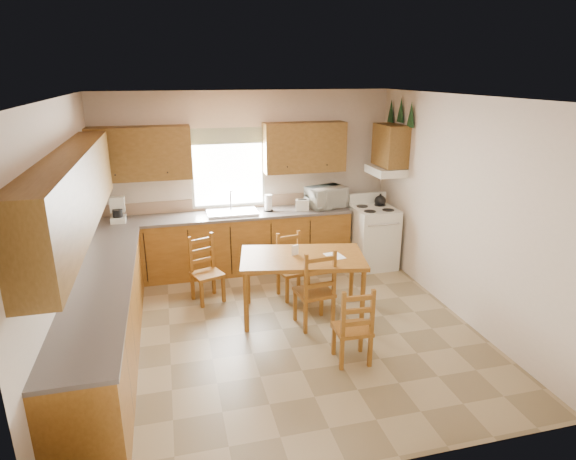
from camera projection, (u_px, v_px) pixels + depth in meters
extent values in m
plane|color=#8E7C56|center=(282.00, 329.00, 5.80)|extent=(4.50, 4.50, 0.00)
plane|color=brown|center=(281.00, 97.00, 4.96)|extent=(4.50, 4.50, 0.00)
plane|color=beige|center=(65.00, 238.00, 4.85)|extent=(4.50, 4.50, 0.00)
plane|color=beige|center=(459.00, 209.00, 5.90)|extent=(4.50, 4.50, 0.00)
plane|color=beige|center=(248.00, 180.00, 7.45)|extent=(4.50, 4.50, 0.00)
plane|color=beige|center=(358.00, 316.00, 3.31)|extent=(4.50, 4.50, 0.00)
cube|color=brown|center=(228.00, 244.00, 7.37)|extent=(3.75, 0.60, 0.88)
cube|color=brown|center=(106.00, 322.00, 5.07)|extent=(0.60, 3.60, 0.88)
cube|color=#5B534F|center=(227.00, 215.00, 7.23)|extent=(3.75, 0.63, 0.04)
cube|color=#5B534F|center=(100.00, 282.00, 4.92)|extent=(0.63, 3.60, 0.04)
cube|color=#96775A|center=(225.00, 203.00, 7.46)|extent=(3.75, 0.01, 0.18)
cube|color=brown|center=(140.00, 154.00, 6.78)|extent=(1.41, 0.33, 0.75)
cube|color=brown|center=(304.00, 147.00, 7.34)|extent=(1.25, 0.33, 0.75)
cube|color=brown|center=(73.00, 192.00, 4.59)|extent=(0.33, 3.60, 0.75)
cube|color=brown|center=(390.00, 145.00, 7.21)|extent=(0.33, 0.62, 0.62)
cube|color=silver|center=(386.00, 171.00, 7.32)|extent=(0.44, 0.62, 0.12)
cube|color=silver|center=(228.00, 169.00, 7.29)|extent=(1.13, 0.02, 1.18)
cube|color=white|center=(228.00, 169.00, 7.28)|extent=(1.05, 0.01, 1.10)
cube|color=#46623B|center=(227.00, 136.00, 7.11)|extent=(1.19, 0.01, 0.24)
cube|color=silver|center=(232.00, 212.00, 7.23)|extent=(0.75, 0.45, 0.04)
cone|color=#153419|center=(411.00, 114.00, 6.80)|extent=(0.22, 0.22, 0.36)
cone|color=#153419|center=(401.00, 110.00, 7.08)|extent=(0.22, 0.22, 0.36)
cone|color=#153419|center=(391.00, 111.00, 7.39)|extent=(0.22, 0.22, 0.36)
cube|color=silver|center=(373.00, 238.00, 7.56)|extent=(0.63, 0.65, 0.93)
cube|color=silver|center=(117.00, 210.00, 6.79)|extent=(0.24, 0.27, 0.34)
cylinder|color=white|center=(268.00, 203.00, 7.34)|extent=(0.14, 0.14, 0.26)
cube|color=silver|center=(302.00, 205.00, 7.40)|extent=(0.23, 0.17, 0.16)
imported|color=silver|center=(326.00, 197.00, 7.53)|extent=(0.63, 0.52, 0.33)
cube|color=brown|center=(302.00, 286.00, 6.01)|extent=(1.64, 1.13, 0.80)
cube|color=brown|center=(314.00, 287.00, 5.76)|extent=(0.46, 0.44, 0.99)
cube|color=brown|center=(353.00, 324.00, 5.04)|extent=(0.39, 0.37, 0.88)
cube|color=brown|center=(207.00, 270.00, 6.39)|extent=(0.47, 0.46, 0.89)
cube|color=brown|center=(293.00, 267.00, 6.51)|extent=(0.43, 0.41, 0.88)
cube|color=white|center=(335.00, 256.00, 5.89)|extent=(0.23, 0.28, 0.00)
cube|color=white|center=(295.00, 250.00, 5.91)|extent=(0.09, 0.06, 0.13)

